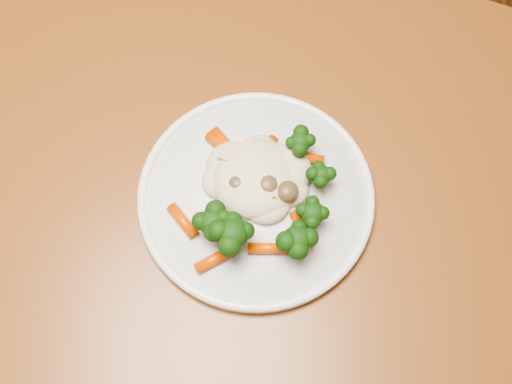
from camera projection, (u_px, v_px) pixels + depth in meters
dining_table at (330, 291)px, 0.76m from camera, size 1.43×1.22×0.75m
plate at (256, 197)px, 0.70m from camera, size 0.25×0.25×0.01m
meal at (261, 195)px, 0.67m from camera, size 0.18×0.17×0.05m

